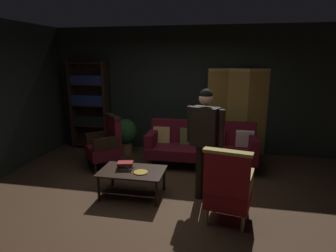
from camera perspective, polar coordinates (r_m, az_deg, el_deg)
The scene contains 15 objects.
ground_plane at distance 4.67m, azimuth -1.95°, elevation -13.74°, with size 10.00×10.00×0.00m, color #3D2819.
back_wall at distance 6.60m, azimuth 2.79°, elevation 7.13°, with size 7.20×0.10×2.80m, color black.
side_wall_left at distance 6.14m, azimuth -29.20°, elevation 4.93°, with size 0.10×3.60×2.80m, color black.
folding_screen at distance 6.42m, azimuth 13.53°, elevation 2.85°, with size 1.29×0.29×1.90m.
bookshelf at distance 7.04m, azimuth -15.20°, elevation 4.40°, with size 0.90×0.32×2.05m.
velvet_couch at distance 5.76m, azimuth 6.66°, elevation -3.52°, with size 2.12×0.78×0.88m.
coffee_table at distance 4.57m, azimuth -7.09°, elevation -9.26°, with size 1.00×0.64×0.42m.
armchair_gilt_accent at distance 3.90m, azimuth 11.86°, elevation -11.78°, with size 0.68×0.68×1.04m.
armchair_wing_left at distance 5.74m, azimuth -12.22°, elevation -3.44°, with size 0.81×0.82×1.04m.
standing_figure at distance 4.24m, azimuth 7.32°, elevation -1.79°, with size 0.55×0.35×1.70m.
potted_plant at distance 6.48m, azimuth -8.38°, elevation -1.56°, with size 0.51×0.51×0.80m.
book_tan_leather at distance 4.63m, azimuth -8.44°, elevation -8.19°, with size 0.23×0.18×0.03m, color #9E7A47.
book_navy_cloth at distance 4.62m, azimuth -8.46°, elevation -7.81°, with size 0.19×0.15×0.04m, color navy.
book_red_leather at distance 4.60m, azimuth -8.47°, elevation -7.34°, with size 0.24×0.16×0.04m, color maroon.
brass_tray at distance 4.45m, azimuth -5.42°, elevation -9.11°, with size 0.22×0.22×0.02m, color gold.
Camera 1 is at (0.95, -4.03, 2.14)m, focal length 30.76 mm.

